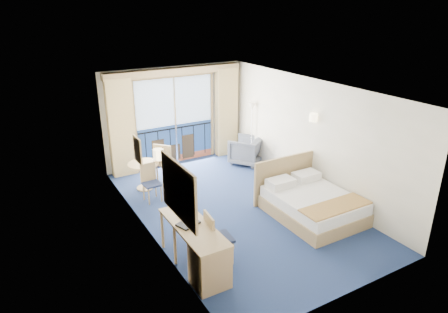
# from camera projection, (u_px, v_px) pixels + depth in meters

# --- Properties ---
(floor) EXTENTS (6.50, 6.50, 0.00)m
(floor) POSITION_uv_depth(u_px,v_px,m) (236.00, 208.00, 8.86)
(floor) COLOR navy
(floor) RESTS_ON ground
(room_walls) EXTENTS (4.04, 6.54, 2.72)m
(room_walls) POSITION_uv_depth(u_px,v_px,m) (237.00, 132.00, 8.22)
(room_walls) COLOR beige
(room_walls) RESTS_ON ground
(balcony_door) EXTENTS (2.36, 0.03, 2.52)m
(balcony_door) POSITION_uv_depth(u_px,v_px,m) (175.00, 123.00, 11.04)
(balcony_door) COLOR navy
(balcony_door) RESTS_ON room_walls
(curtain_left) EXTENTS (0.65, 0.22, 2.55)m
(curtain_left) POSITION_uv_depth(u_px,v_px,m) (121.00, 128.00, 10.16)
(curtain_left) COLOR #D4B475
(curtain_left) RESTS_ON room_walls
(curtain_right) EXTENTS (0.65, 0.22, 2.55)m
(curtain_right) POSITION_uv_depth(u_px,v_px,m) (226.00, 112.00, 11.60)
(curtain_right) COLOR #D4B475
(curtain_right) RESTS_ON room_walls
(pelmet) EXTENTS (3.80, 0.25, 0.18)m
(pelmet) POSITION_uv_depth(u_px,v_px,m) (175.00, 71.00, 10.43)
(pelmet) COLOR tan
(pelmet) RESTS_ON room_walls
(mirror) EXTENTS (0.05, 1.25, 0.95)m
(mirror) POSITION_uv_depth(u_px,v_px,m) (179.00, 191.00, 6.17)
(mirror) COLOR tan
(mirror) RESTS_ON room_walls
(wall_print) EXTENTS (0.04, 0.42, 0.52)m
(wall_print) POSITION_uv_depth(u_px,v_px,m) (138.00, 150.00, 7.73)
(wall_print) COLOR tan
(wall_print) RESTS_ON room_walls
(sconce_left) EXTENTS (0.18, 0.18, 0.18)m
(sconce_left) POSITION_uv_depth(u_px,v_px,m) (158.00, 154.00, 6.80)
(sconce_left) COLOR #FFE7B2
(sconce_left) RESTS_ON room_walls
(sconce_right) EXTENTS (0.18, 0.18, 0.18)m
(sconce_right) POSITION_uv_depth(u_px,v_px,m) (313.00, 117.00, 8.97)
(sconce_right) COLOR #FFE7B2
(sconce_right) RESTS_ON room_walls
(bed) EXTENTS (1.66, 1.97, 1.04)m
(bed) POSITION_uv_depth(u_px,v_px,m) (311.00, 203.00, 8.47)
(bed) COLOR tan
(bed) RESTS_ON ground
(nightstand) EXTENTS (0.42, 0.40, 0.55)m
(nightstand) POSITION_uv_depth(u_px,v_px,m) (293.00, 177.00, 9.76)
(nightstand) COLOR tan
(nightstand) RESTS_ON ground
(phone) EXTENTS (0.19, 0.17, 0.07)m
(phone) POSITION_uv_depth(u_px,v_px,m) (294.00, 165.00, 9.69)
(phone) COLOR white
(phone) RESTS_ON nightstand
(armchair) EXTENTS (1.14, 1.14, 0.76)m
(armchair) POSITION_uv_depth(u_px,v_px,m) (246.00, 150.00, 11.21)
(armchair) COLOR #4B525B
(armchair) RESTS_ON ground
(floor_lamp) EXTENTS (0.24, 0.24, 1.71)m
(floor_lamp) POSITION_uv_depth(u_px,v_px,m) (252.00, 117.00, 11.06)
(floor_lamp) COLOR silver
(floor_lamp) RESTS_ON ground
(desk) EXTENTS (0.58, 1.69, 0.79)m
(desk) POSITION_uv_depth(u_px,v_px,m) (206.00, 258.00, 6.41)
(desk) COLOR tan
(desk) RESTS_ON ground
(desk_chair) EXTENTS (0.47, 0.46, 0.97)m
(desk_chair) POSITION_uv_depth(u_px,v_px,m) (215.00, 235.00, 6.83)
(desk_chair) COLOR #1C2441
(desk_chair) RESTS_ON ground
(folder) EXTENTS (0.42, 0.36, 0.03)m
(folder) POSITION_uv_depth(u_px,v_px,m) (188.00, 224.00, 6.69)
(folder) COLOR black
(folder) RESTS_ON desk
(desk_lamp) EXTENTS (0.11, 0.11, 0.42)m
(desk_lamp) POSITION_uv_depth(u_px,v_px,m) (179.00, 197.00, 6.96)
(desk_lamp) COLOR silver
(desk_lamp) RESTS_ON desk
(round_table) EXTENTS (0.74, 0.74, 0.67)m
(round_table) POSITION_uv_depth(u_px,v_px,m) (144.00, 169.00, 9.63)
(round_table) COLOR tan
(round_table) RESTS_ON ground
(table_chair_a) EXTENTS (0.67, 0.67, 1.09)m
(table_chair_a) POSITION_uv_depth(u_px,v_px,m) (165.00, 162.00, 9.80)
(table_chair_a) COLOR #1C2441
(table_chair_a) RESTS_ON ground
(table_chair_b) EXTENTS (0.40, 0.40, 0.87)m
(table_chair_b) POSITION_uv_depth(u_px,v_px,m) (150.00, 180.00, 9.08)
(table_chair_b) COLOR #1C2441
(table_chair_b) RESTS_ON ground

